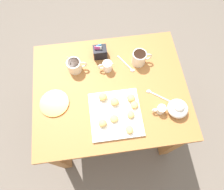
# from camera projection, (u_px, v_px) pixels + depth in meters

# --- Properties ---
(ground_plane) EXTENTS (8.00, 8.00, 0.00)m
(ground_plane) POSITION_uv_depth(u_px,v_px,m) (111.00, 121.00, 2.01)
(ground_plane) COLOR #665B51
(dining_table) EXTENTS (0.98, 0.80, 0.75)m
(dining_table) POSITION_uv_depth(u_px,v_px,m) (111.00, 97.00, 1.45)
(dining_table) COLOR #A36633
(dining_table) RESTS_ON ground_plane
(pastry_plate_square) EXTENTS (0.30, 0.30, 0.02)m
(pastry_plate_square) POSITION_uv_depth(u_px,v_px,m) (116.00, 114.00, 1.24)
(pastry_plate_square) COLOR white
(pastry_plate_square) RESTS_ON dining_table
(coffee_mug_cream_left) EXTENTS (0.13, 0.09, 0.13)m
(coffee_mug_cream_left) POSITION_uv_depth(u_px,v_px,m) (75.00, 66.00, 1.33)
(coffee_mug_cream_left) COLOR silver
(coffee_mug_cream_left) RESTS_ON dining_table
(coffee_mug_cream_right) EXTENTS (0.13, 0.09, 0.10)m
(coffee_mug_cream_right) POSITION_uv_depth(u_px,v_px,m) (139.00, 58.00, 1.35)
(coffee_mug_cream_right) COLOR silver
(coffee_mug_cream_right) RESTS_ON dining_table
(cream_pitcher_white) EXTENTS (0.10, 0.06, 0.07)m
(cream_pitcher_white) POSITION_uv_depth(u_px,v_px,m) (107.00, 66.00, 1.34)
(cream_pitcher_white) COLOR white
(cream_pitcher_white) RESTS_ON dining_table
(sugar_caddy) EXTENTS (0.09, 0.07, 0.11)m
(sugar_caddy) POSITION_uv_depth(u_px,v_px,m) (100.00, 52.00, 1.38)
(sugar_caddy) COLOR black
(sugar_caddy) RESTS_ON dining_table
(ice_cream_bowl) EXTENTS (0.12, 0.12, 0.09)m
(ice_cream_bowl) POSITION_uv_depth(u_px,v_px,m) (178.00, 108.00, 1.22)
(ice_cream_bowl) COLOR white
(ice_cream_bowl) RESTS_ON dining_table
(chocolate_sauce_pitcher) EXTENTS (0.09, 0.05, 0.06)m
(chocolate_sauce_pitcher) POSITION_uv_depth(u_px,v_px,m) (161.00, 109.00, 1.23)
(chocolate_sauce_pitcher) COLOR white
(chocolate_sauce_pitcher) RESTS_ON dining_table
(saucer_orange_left) EXTENTS (0.18, 0.18, 0.01)m
(saucer_orange_left) POSITION_uv_depth(u_px,v_px,m) (54.00, 103.00, 1.27)
(saucer_orange_left) COLOR orange
(saucer_orange_left) RESTS_ON dining_table
(loose_spoon_near_saucer) EXTENTS (0.14, 0.10, 0.01)m
(loose_spoon_near_saucer) POSITION_uv_depth(u_px,v_px,m) (156.00, 94.00, 1.30)
(loose_spoon_near_saucer) COLOR silver
(loose_spoon_near_saucer) RESTS_ON dining_table
(loose_spoon_by_plate) EXTENTS (0.10, 0.14, 0.01)m
(loose_spoon_by_plate) POSITION_uv_depth(u_px,v_px,m) (128.00, 66.00, 1.38)
(loose_spoon_by_plate) COLOR silver
(loose_spoon_by_plate) RESTS_ON dining_table
(beignet_0) EXTENTS (0.06, 0.06, 0.03)m
(beignet_0) POSITION_uv_depth(u_px,v_px,m) (114.00, 119.00, 1.21)
(beignet_0) COLOR #E5B260
(beignet_0) RESTS_ON pastry_plate_square
(beignet_1) EXTENTS (0.07, 0.07, 0.04)m
(beignet_1) POSITION_uv_depth(u_px,v_px,m) (103.00, 97.00, 1.25)
(beignet_1) COLOR #E5B260
(beignet_1) RESTS_ON pastry_plate_square
(beignet_2) EXTENTS (0.06, 0.06, 0.03)m
(beignet_2) POSITION_uv_depth(u_px,v_px,m) (131.00, 98.00, 1.25)
(beignet_2) COLOR #E5B260
(beignet_2) RESTS_ON pastry_plate_square
(beignet_3) EXTENTS (0.05, 0.05, 0.04)m
(beignet_3) POSITION_uv_depth(u_px,v_px,m) (103.00, 123.00, 1.19)
(beignet_3) COLOR #E5B260
(beignet_3) RESTS_ON pastry_plate_square
(beignet_4) EXTENTS (0.07, 0.07, 0.04)m
(beignet_4) POSITION_uv_depth(u_px,v_px,m) (115.00, 102.00, 1.24)
(beignet_4) COLOR #E5B260
(beignet_4) RESTS_ON pastry_plate_square
(beignet_5) EXTENTS (0.05, 0.06, 0.03)m
(beignet_5) POSITION_uv_depth(u_px,v_px,m) (130.00, 130.00, 1.18)
(beignet_5) COLOR #E5B260
(beignet_5) RESTS_ON pastry_plate_square
(beignet_6) EXTENTS (0.05, 0.05, 0.03)m
(beignet_6) POSITION_uv_depth(u_px,v_px,m) (131.00, 115.00, 1.21)
(beignet_6) COLOR #E5B260
(beignet_6) RESTS_ON pastry_plate_square
(beignet_7) EXTENTS (0.06, 0.06, 0.03)m
(beignet_7) POSITION_uv_depth(u_px,v_px,m) (135.00, 105.00, 1.24)
(beignet_7) COLOR #E5B260
(beignet_7) RESTS_ON pastry_plate_square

